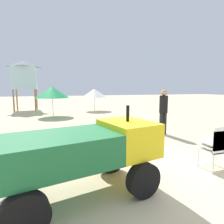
# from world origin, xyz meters

# --- Properties ---
(ground) EXTENTS (80.00, 80.00, 0.00)m
(ground) POSITION_xyz_m (0.00, 0.00, 0.00)
(ground) COLOR beige
(utility_cart) EXTENTS (2.74, 1.74, 1.50)m
(utility_cart) POSITION_xyz_m (-1.63, -0.55, 0.78)
(utility_cart) COLOR #1E6B38
(utility_cart) RESTS_ON ground
(stacked_plastic_chairs) EXTENTS (0.48, 0.48, 1.02)m
(stacked_plastic_chairs) POSITION_xyz_m (1.23, -0.53, 0.60)
(stacked_plastic_chairs) COLOR white
(stacked_plastic_chairs) RESTS_ON ground
(lifeguard_near_center) EXTENTS (0.32, 0.32, 1.76)m
(lifeguard_near_center) POSITION_xyz_m (1.96, 2.69, 1.01)
(lifeguard_near_center) COLOR black
(lifeguard_near_center) RESTS_ON ground
(lifeguard_tower) EXTENTS (1.98, 1.98, 3.95)m
(lifeguard_tower) POSITION_xyz_m (-4.12, 13.34, 2.84)
(lifeguard_tower) COLOR olive
(lifeguard_tower) RESTS_ON ground
(beach_umbrella_left) EXTENTS (2.09, 2.09, 1.91)m
(beach_umbrella_left) POSITION_xyz_m (-2.07, 8.96, 1.55)
(beach_umbrella_left) COLOR beige
(beach_umbrella_left) RESTS_ON ground
(beach_umbrella_mid) EXTENTS (1.95, 1.95, 1.75)m
(beach_umbrella_mid) POSITION_xyz_m (1.12, 11.05, 1.41)
(beach_umbrella_mid) COLOR beige
(beach_umbrella_mid) RESTS_ON ground
(traffic_cone_near) EXTENTS (0.34, 0.34, 0.48)m
(traffic_cone_near) POSITION_xyz_m (-0.36, 1.81, 0.24)
(traffic_cone_near) COLOR orange
(traffic_cone_near) RESTS_ON ground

